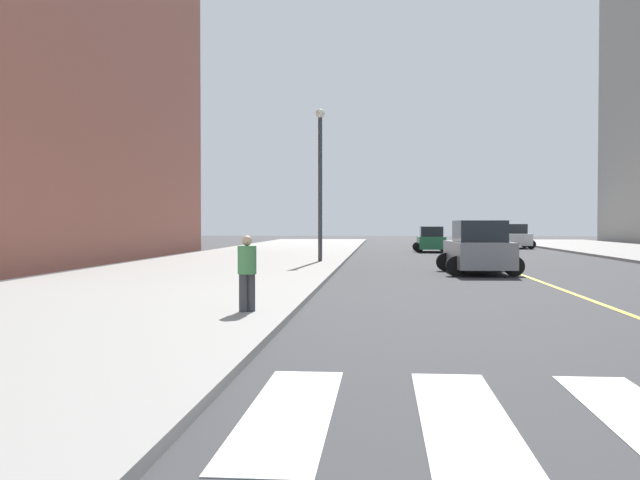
{
  "coord_description": "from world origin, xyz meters",
  "views": [
    {
      "loc": [
        -5.33,
        -3.43,
        1.98
      ],
      "look_at": [
        -8.62,
        34.27,
        1.1
      ],
      "focal_mm": 40.34,
      "sensor_mm": 36.0,
      "label": 1
    }
  ],
  "objects": [
    {
      "name": "sidewalk_kerb_west",
      "position": [
        -12.2,
        20.0,
        0.07
      ],
      "size": [
        10.0,
        120.0,
        0.15
      ],
      "primitive_type": "cube",
      "color": "gray",
      "rests_on": "ground"
    },
    {
      "name": "lane_divider_paint",
      "position": [
        0.0,
        40.0,
        0.01
      ],
      "size": [
        0.16,
        80.0,
        0.01
      ],
      "primitive_type": "cube",
      "color": "yellow",
      "rests_on": "ground"
    },
    {
      "name": "car_green_nearest",
      "position": [
        -1.98,
        46.76,
        0.82
      ],
      "size": [
        2.46,
        3.95,
        1.76
      ],
      "rotation": [
        0.0,
        0.0,
        -0.0
      ],
      "color": "#236B42",
      "rests_on": "ground"
    },
    {
      "name": "car_white_second",
      "position": [
        5.19,
        54.88,
        0.9
      ],
      "size": [
        2.71,
        4.32,
        1.93
      ],
      "rotation": [
        0.0,
        0.0,
        3.14
      ],
      "color": "silver",
      "rests_on": "ground"
    },
    {
      "name": "car_gray_third",
      "position": [
        -1.58,
        25.16,
        0.98
      ],
      "size": [
        3.06,
        4.77,
        2.09
      ],
      "rotation": [
        0.0,
        0.0,
        0.05
      ],
      "color": "slate",
      "rests_on": "ground"
    },
    {
      "name": "pedestrian_walking_west",
      "position": [
        -8.13,
        11.23,
        1.02
      ],
      "size": [
        0.39,
        0.39,
        1.58
      ],
      "rotation": [
        0.0,
        0.0,
        0.46
      ],
      "color": "#38383D",
      "rests_on": "sidewalk_kerb_west"
    },
    {
      "name": "street_lamp",
      "position": [
        -8.34,
        31.2,
        4.49
      ],
      "size": [
        0.44,
        0.44,
        7.35
      ],
      "color": "#38383D",
      "rests_on": "sidewalk_kerb_west"
    }
  ]
}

